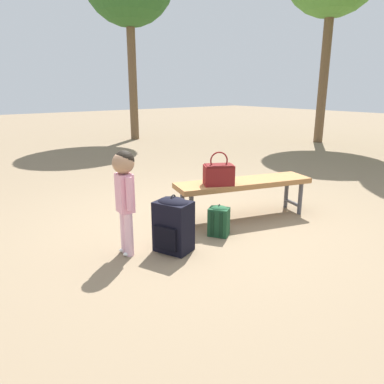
{
  "coord_description": "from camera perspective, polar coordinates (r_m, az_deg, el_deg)",
  "views": [
    {
      "loc": [
        2.43,
        2.96,
        1.48
      ],
      "look_at": [
        0.21,
        0.1,
        0.45
      ],
      "focal_mm": 34.58,
      "sensor_mm": 36.0,
      "label": 1
    }
  ],
  "objects": [
    {
      "name": "child_standing",
      "position": [
        3.3,
        -10.35,
        0.86
      ],
      "size": [
        0.2,
        0.26,
        0.96
      ],
      "color": "#E5B2C6",
      "rests_on": "ground"
    },
    {
      "name": "handbag",
      "position": [
        4.02,
        4.14,
        2.84
      ],
      "size": [
        0.37,
        0.31,
        0.37
      ],
      "color": "maroon",
      "rests_on": "park_bench"
    },
    {
      "name": "backpack_large",
      "position": [
        3.42,
        -2.89,
        -4.8
      ],
      "size": [
        0.35,
        0.39,
        0.55
      ],
      "color": "black",
      "rests_on": "ground"
    },
    {
      "name": "park_bench",
      "position": [
        4.29,
        7.96,
        1.05
      ],
      "size": [
        1.65,
        0.84,
        0.45
      ],
      "color": "#9E6B3D",
      "rests_on": "ground"
    },
    {
      "name": "ground_plane",
      "position": [
        4.11,
        1.48,
        -5.26
      ],
      "size": [
        40.0,
        40.0,
        0.0
      ],
      "primitive_type": "plane",
      "color": "#7F6B51",
      "rests_on": "ground"
    },
    {
      "name": "backpack_small",
      "position": [
        3.81,
        4.16,
        -4.3
      ],
      "size": [
        0.23,
        0.25,
        0.34
      ],
      "color": "#1E4C2D",
      "rests_on": "ground"
    }
  ]
}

